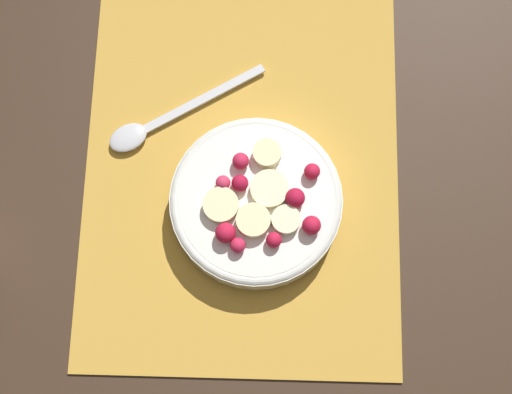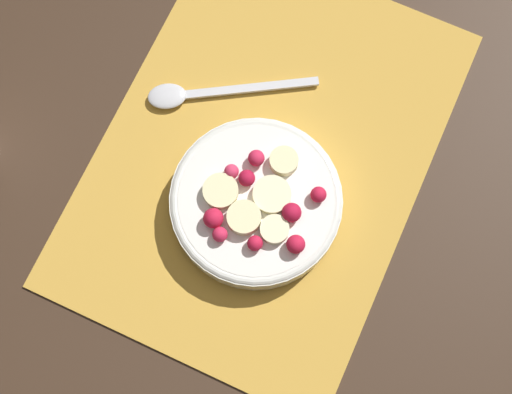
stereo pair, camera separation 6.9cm
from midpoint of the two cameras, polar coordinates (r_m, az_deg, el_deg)
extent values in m
plane|color=#382619|center=(0.75, 3.17, 2.71)|extent=(3.00, 3.00, 0.00)
cube|color=gold|center=(0.74, 3.18, 2.78)|extent=(0.45, 0.32, 0.01)
cylinder|color=silver|center=(0.71, 2.71, -1.03)|extent=(0.17, 0.17, 0.03)
torus|color=silver|center=(0.70, 2.76, -0.81)|extent=(0.17, 0.17, 0.01)
cylinder|color=white|center=(0.70, 2.78, -0.72)|extent=(0.15, 0.15, 0.00)
cylinder|color=beige|center=(0.68, 1.86, -2.23)|extent=(0.05, 0.05, 0.01)
cylinder|color=#F4EAB7|center=(0.69, 4.08, -0.37)|extent=(0.05, 0.05, 0.01)
cylinder|color=beige|center=(0.69, -0.06, -0.10)|extent=(0.04, 0.04, 0.01)
cylinder|color=beige|center=(0.70, 5.00, 2.34)|extent=(0.03, 0.03, 0.01)
cylinder|color=#F4EAB7|center=(0.68, 4.32, -3.17)|extent=(0.03, 0.03, 0.01)
sphere|color=#D12347|center=(0.70, 2.43, 2.75)|extent=(0.02, 0.02, 0.02)
sphere|color=red|center=(0.68, 2.78, -4.28)|extent=(0.02, 0.02, 0.02)
sphere|color=red|center=(0.68, -0.60, -2.27)|extent=(0.02, 0.02, 0.02)
sphere|color=#DB3356|center=(0.69, 0.80, 1.51)|extent=(0.01, 0.01, 0.01)
sphere|color=#B21433|center=(0.69, 2.19, 0.91)|extent=(0.02, 0.02, 0.02)
sphere|color=#D12347|center=(0.68, 0.07, -3.64)|extent=(0.01, 0.01, 0.01)
sphere|color=#B21433|center=(0.68, 5.70, -1.81)|extent=(0.02, 0.02, 0.02)
sphere|color=red|center=(0.68, 6.06, -4.35)|extent=(0.02, 0.02, 0.02)
sphere|color=red|center=(0.69, 7.81, -0.36)|extent=(0.02, 0.02, 0.02)
cube|color=silver|center=(0.76, 2.21, 8.23)|extent=(0.08, 0.13, 0.00)
ellipsoid|color=silver|center=(0.76, -4.60, 7.57)|extent=(0.05, 0.05, 0.01)
camera|label=1|loc=(0.03, -87.08, 11.15)|focal=50.00mm
camera|label=2|loc=(0.03, 92.92, -11.15)|focal=50.00mm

